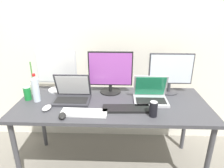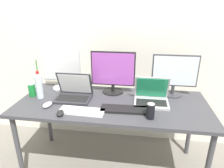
% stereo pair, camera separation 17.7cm
% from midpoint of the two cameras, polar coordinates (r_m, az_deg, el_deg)
% --- Properties ---
extents(ground_plane, '(16.00, 16.00, 0.00)m').
position_cam_midpoint_polar(ground_plane, '(2.27, -2.41, -22.20)').
color(ground_plane, gray).
extents(wall_back, '(7.00, 0.08, 2.60)m').
position_cam_midpoint_polar(wall_back, '(2.26, -1.76, 14.53)').
color(wall_back, silver).
rests_on(wall_back, ground).
extents(work_desk, '(1.74, 0.74, 0.74)m').
position_cam_midpoint_polar(work_desk, '(1.87, -2.73, -6.94)').
color(work_desk, '#424247').
rests_on(work_desk, ground).
extents(monitor_left, '(0.41, 0.22, 0.42)m').
position_cam_midpoint_polar(monitor_left, '(2.13, -17.79, 3.66)').
color(monitor_left, silver).
rests_on(monitor_left, work_desk).
extents(monitor_center, '(0.44, 0.21, 0.42)m').
position_cam_midpoint_polar(monitor_center, '(1.98, -3.01, 3.41)').
color(monitor_center, black).
rests_on(monitor_center, work_desk).
extents(monitor_right, '(0.43, 0.18, 0.41)m').
position_cam_midpoint_polar(monitor_right, '(2.03, 14.03, 3.38)').
color(monitor_right, '#38383D').
rests_on(monitor_right, work_desk).
extents(laptop_silver, '(0.34, 0.25, 0.25)m').
position_cam_midpoint_polar(laptop_silver, '(1.92, -13.92, -2.95)').
color(laptop_silver, '#2D2D33').
rests_on(laptop_silver, work_desk).
extents(laptop_secondary, '(0.31, 0.24, 0.24)m').
position_cam_midpoint_polar(laptop_secondary, '(1.87, 8.29, -3.21)').
color(laptop_secondary, '#B7B7BC').
rests_on(laptop_secondary, work_desk).
extents(keyboard_main, '(0.41, 0.15, 0.02)m').
position_cam_midpoint_polar(keyboard_main, '(1.71, 1.12, -7.13)').
color(keyboard_main, black).
rests_on(keyboard_main, work_desk).
extents(keyboard_aux, '(0.38, 0.14, 0.02)m').
position_cam_midpoint_polar(keyboard_aux, '(1.68, -11.06, -8.14)').
color(keyboard_aux, white).
rests_on(keyboard_aux, work_desk).
extents(mouse_by_keyboard, '(0.08, 0.12, 0.03)m').
position_cam_midpoint_polar(mouse_by_keyboard, '(1.83, -20.83, -6.47)').
color(mouse_by_keyboard, silver).
rests_on(mouse_by_keyboard, work_desk).
extents(mouse_by_laptop, '(0.08, 0.11, 0.04)m').
position_cam_midpoint_polar(mouse_by_laptop, '(1.66, -17.05, -8.73)').
color(mouse_by_laptop, black).
rests_on(mouse_by_laptop, work_desk).
extents(water_bottle, '(0.07, 0.07, 0.27)m').
position_cam_midpoint_polar(water_bottle, '(1.98, -23.39, -1.28)').
color(water_bottle, silver).
rests_on(water_bottle, work_desk).
extents(soda_can_near_keyboard, '(0.07, 0.07, 0.13)m').
position_cam_midpoint_polar(soda_can_near_keyboard, '(1.61, 8.66, -7.16)').
color(soda_can_near_keyboard, black).
rests_on(soda_can_near_keyboard, work_desk).
extents(soda_can_by_laptop, '(0.07, 0.07, 0.13)m').
position_cam_midpoint_polar(soda_can_by_laptop, '(2.07, -25.32, -2.51)').
color(soda_can_by_laptop, '#197F33').
rests_on(soda_can_by_laptop, work_desk).
extents(bamboo_vase, '(0.06, 0.06, 0.33)m').
position_cam_midpoint_polar(bamboo_vase, '(2.18, -23.63, -0.87)').
color(bamboo_vase, '#B2D1B7').
rests_on(bamboo_vase, work_desk).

